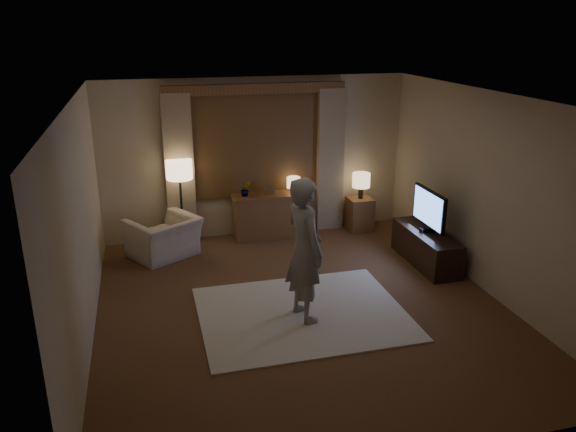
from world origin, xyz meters
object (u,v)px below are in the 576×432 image
object	(u,v)px
sideboard	(270,217)
armchair	(164,238)
side_table	(360,214)
person	(305,250)
tv_stand	(426,248)

from	to	relation	value
sideboard	armchair	world-z (taller)	sideboard
armchair	side_table	bearing A→B (deg)	154.86
side_table	person	size ratio (longest dim) A/B	0.32
armchair	person	distance (m)	2.86
sideboard	person	world-z (taller)	person
tv_stand	person	world-z (taller)	person
sideboard	armchair	xyz separation A→B (m)	(-1.75, -0.42, -0.04)
tv_stand	person	xyz separation A→B (m)	(-2.20, -1.11, 0.64)
armchair	side_table	xyz separation A→B (m)	(3.32, 0.37, -0.03)
sideboard	side_table	size ratio (longest dim) A/B	2.14
sideboard	armchair	size ratio (longest dim) A/B	1.26
side_table	person	xyz separation A→B (m)	(-1.79, -2.71, 0.61)
side_table	tv_stand	world-z (taller)	side_table
sideboard	person	bearing A→B (deg)	-94.49
side_table	person	distance (m)	3.31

